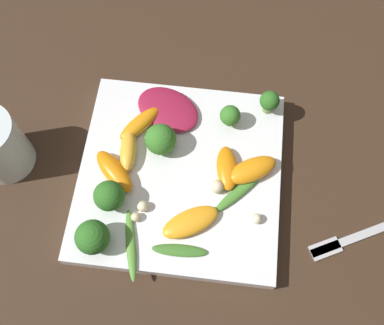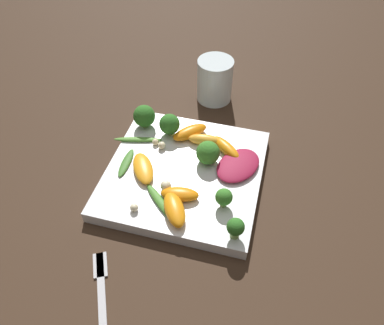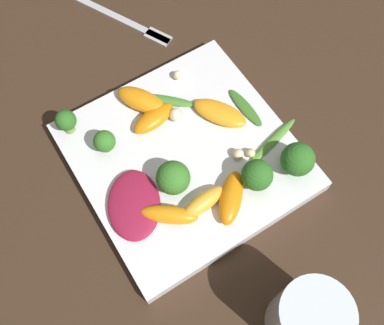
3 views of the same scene
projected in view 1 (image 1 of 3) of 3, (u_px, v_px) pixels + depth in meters
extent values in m
plane|color=#382619|center=(180.00, 179.00, 0.63)|extent=(2.40, 2.40, 0.00)
cube|color=white|center=(180.00, 176.00, 0.62)|extent=(0.27, 0.27, 0.02)
cube|color=#B2B2B7|center=(375.00, 230.00, 0.60)|extent=(0.17, 0.09, 0.01)
cube|color=#B2B2B7|center=(326.00, 249.00, 0.59)|extent=(0.05, 0.04, 0.01)
ellipsoid|color=maroon|center=(168.00, 109.00, 0.64)|extent=(0.11, 0.10, 0.01)
ellipsoid|color=orange|center=(114.00, 171.00, 0.60)|extent=(0.07, 0.07, 0.02)
ellipsoid|color=orange|center=(140.00, 124.00, 0.63)|extent=(0.06, 0.07, 0.02)
ellipsoid|color=orange|center=(227.00, 168.00, 0.60)|extent=(0.04, 0.07, 0.02)
ellipsoid|color=orange|center=(252.00, 170.00, 0.60)|extent=(0.08, 0.06, 0.02)
ellipsoid|color=orange|center=(190.00, 222.00, 0.58)|extent=(0.08, 0.07, 0.02)
ellipsoid|color=#FCAD33|center=(128.00, 150.00, 0.61)|extent=(0.03, 0.06, 0.02)
cylinder|color=#84AD5B|center=(111.00, 200.00, 0.59)|extent=(0.01, 0.01, 0.01)
sphere|color=#2D6B23|center=(109.00, 196.00, 0.57)|extent=(0.04, 0.04, 0.04)
cylinder|color=#7A9E51|center=(268.00, 107.00, 0.64)|extent=(0.01, 0.01, 0.02)
sphere|color=#2D6B23|center=(270.00, 101.00, 0.63)|extent=(0.03, 0.03, 0.03)
cylinder|color=#84AD5B|center=(161.00, 145.00, 0.62)|extent=(0.01, 0.01, 0.01)
sphere|color=#387A28|center=(161.00, 139.00, 0.61)|extent=(0.04, 0.04, 0.04)
cylinder|color=#84AD5B|center=(95.00, 241.00, 0.57)|extent=(0.01, 0.01, 0.01)
sphere|color=#2D6B23|center=(92.00, 237.00, 0.55)|extent=(0.04, 0.04, 0.04)
cylinder|color=#7A9E51|center=(229.00, 121.00, 0.64)|extent=(0.01, 0.01, 0.01)
sphere|color=#387A28|center=(230.00, 116.00, 0.62)|extent=(0.03, 0.03, 0.03)
ellipsoid|color=#518E33|center=(131.00, 245.00, 0.57)|extent=(0.03, 0.09, 0.01)
ellipsoid|color=#47842D|center=(240.00, 190.00, 0.60)|extent=(0.07, 0.08, 0.01)
ellipsoid|color=#3D7528|center=(180.00, 250.00, 0.57)|extent=(0.07, 0.02, 0.01)
sphere|color=beige|center=(217.00, 187.00, 0.59)|extent=(0.02, 0.02, 0.02)
sphere|color=beige|center=(256.00, 219.00, 0.58)|extent=(0.01, 0.01, 0.01)
sphere|color=beige|center=(136.00, 217.00, 0.58)|extent=(0.01, 0.01, 0.01)
sphere|color=beige|center=(143.00, 206.00, 0.59)|extent=(0.01, 0.01, 0.01)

